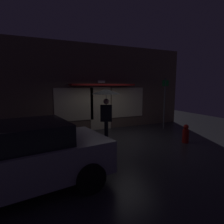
% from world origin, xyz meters
% --- Properties ---
extents(ground_plane, '(18.00, 18.00, 0.00)m').
position_xyz_m(ground_plane, '(0.00, 0.00, 0.00)').
color(ground_plane, '#2D2D33').
extents(building_facade, '(9.82, 1.00, 4.30)m').
position_xyz_m(building_facade, '(0.00, 2.34, 2.13)').
color(building_facade, brown).
rests_on(building_facade, ground).
extents(person_with_umbrella, '(1.19, 1.19, 2.11)m').
position_xyz_m(person_with_umbrella, '(-0.51, 0.16, 1.69)').
color(person_with_umbrella, black).
rests_on(person_with_umbrella, ground).
extents(parked_car, '(4.34, 2.48, 1.46)m').
position_xyz_m(parked_car, '(-3.70, -2.46, 0.76)').
color(parked_car, '#A5A8AD').
rests_on(parked_car, ground).
extents(street_sign_post, '(0.40, 0.07, 2.63)m').
position_xyz_m(street_sign_post, '(3.03, 0.90, 1.48)').
color(street_sign_post, '#595B60').
rests_on(street_sign_post, ground).
extents(sidewalk_bollard, '(0.23, 0.23, 0.55)m').
position_xyz_m(sidewalk_bollard, '(-1.78, 1.41, 0.27)').
color(sidewalk_bollard, '#9E998E').
rests_on(sidewalk_bollard, ground).
extents(fire_hydrant, '(0.25, 0.25, 0.74)m').
position_xyz_m(fire_hydrant, '(2.28, -1.33, 0.34)').
color(fire_hydrant, '#B21914').
rests_on(fire_hydrant, ground).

